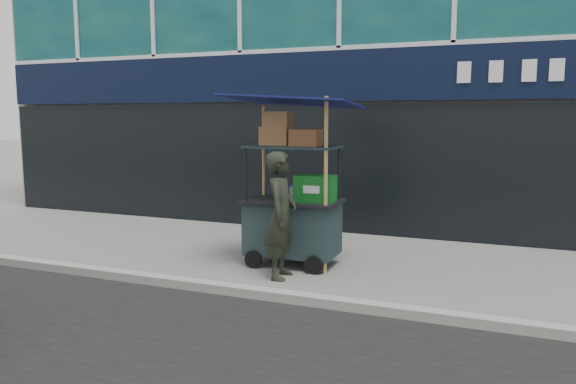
% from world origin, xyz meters
% --- Properties ---
extents(ground, '(80.00, 80.00, 0.00)m').
position_xyz_m(ground, '(0.00, 0.00, 0.00)').
color(ground, slate).
rests_on(ground, ground).
extents(curb, '(80.00, 0.18, 0.12)m').
position_xyz_m(curb, '(0.00, -0.20, 0.06)').
color(curb, gray).
rests_on(curb, ground).
extents(vendor_cart, '(1.88, 1.35, 2.50)m').
position_xyz_m(vendor_cart, '(0.10, 1.40, 0.88)').
color(vendor_cart, black).
rests_on(vendor_cart, ground).
extents(vendor_man, '(0.48, 0.67, 1.71)m').
position_xyz_m(vendor_man, '(0.19, 0.71, 0.86)').
color(vendor_man, black).
rests_on(vendor_man, ground).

